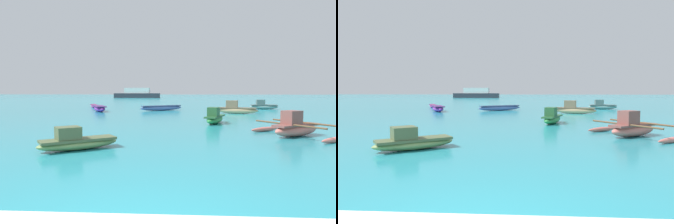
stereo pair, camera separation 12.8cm
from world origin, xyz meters
TOP-DOWN VIEW (x-y plane):
  - moored_boat_0 at (8.21, 26.49)m, footprint 2.74×0.94m
  - moored_boat_1 at (5.07, 9.13)m, footprint 3.26×3.81m
  - moored_boat_2 at (2.27, 13.58)m, footprint 1.45×2.47m
  - moored_boat_3 at (4.63, 20.73)m, footprint 3.21×1.38m
  - moored_boat_4 at (-1.53, 23.88)m, footprint 3.82×2.61m
  - moored_boat_5 at (-2.74, 6.00)m, footprint 2.46×2.05m
  - moored_boat_6 at (-9.01, 28.00)m, footprint 1.72×2.94m
  - moored_boat_7 at (-6.76, 22.30)m, footprint 1.90×2.78m
  - distant_ferry at (-10.87, 67.57)m, footprint 10.74×2.36m

SIDE VIEW (x-z plane):
  - moored_boat_6 at x=-9.01m, z-range 0.02..0.35m
  - moored_boat_4 at x=-1.53m, z-range 0.03..0.49m
  - moored_boat_5 at x=-2.74m, z-range -0.11..0.63m
  - moored_boat_7 at x=-6.76m, z-range 0.03..0.52m
  - moored_boat_2 at x=2.27m, z-range -0.14..0.78m
  - moored_boat_0 at x=8.21m, z-range -0.14..0.78m
  - moored_boat_1 at x=5.07m, z-range -0.18..0.87m
  - moored_boat_3 at x=4.63m, z-range -0.15..0.88m
  - distant_ferry at x=-10.87m, z-range -0.22..2.14m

